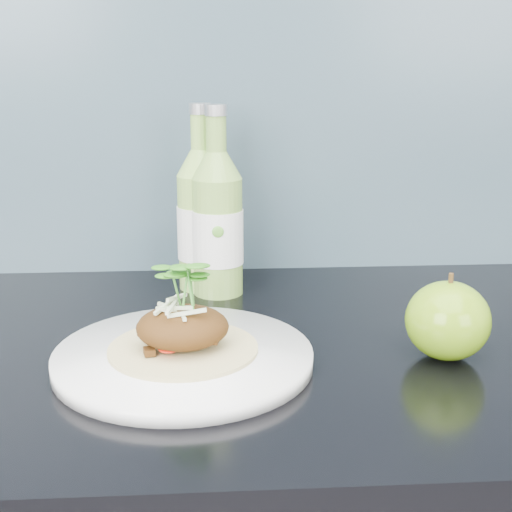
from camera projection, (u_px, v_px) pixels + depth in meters
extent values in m
cube|color=#6D95AB|center=(237.00, 28.00, 1.00)|extent=(4.00, 0.02, 0.70)
cylinder|color=white|center=(183.00, 357.00, 0.74)|extent=(0.35, 0.35, 0.02)
cylinder|color=tan|center=(183.00, 349.00, 0.74)|extent=(0.16, 0.16, 0.00)
ellipsoid|color=#53300F|center=(183.00, 327.00, 0.74)|extent=(0.10, 0.08, 0.04)
ellipsoid|color=#5D8D0F|center=(448.00, 321.00, 0.75)|extent=(0.11, 0.11, 0.08)
cylinder|color=#472D14|center=(451.00, 280.00, 0.74)|extent=(0.01, 0.00, 0.01)
cylinder|color=#8FC251|center=(203.00, 232.00, 0.98)|extent=(0.07, 0.07, 0.16)
cone|color=#8FC251|center=(201.00, 162.00, 0.95)|extent=(0.07, 0.07, 0.04)
cylinder|color=#8FC251|center=(200.00, 132.00, 0.94)|extent=(0.03, 0.03, 0.05)
cylinder|color=silver|center=(200.00, 109.00, 0.93)|extent=(0.03, 0.03, 0.01)
cylinder|color=white|center=(203.00, 232.00, 0.98)|extent=(0.07, 0.07, 0.07)
ellipsoid|color=#59A533|center=(202.00, 227.00, 0.94)|extent=(0.02, 0.00, 0.02)
cylinder|color=#7BAA47|center=(218.00, 237.00, 0.95)|extent=(0.07, 0.07, 0.16)
cone|color=#7BAA47|center=(217.00, 165.00, 0.93)|extent=(0.07, 0.07, 0.04)
cylinder|color=#7BAA47|center=(216.00, 134.00, 0.92)|extent=(0.03, 0.03, 0.05)
cylinder|color=silver|center=(216.00, 110.00, 0.91)|extent=(0.03, 0.03, 0.01)
cylinder|color=white|center=(218.00, 236.00, 0.95)|extent=(0.07, 0.07, 0.07)
ellipsoid|color=#59A533|center=(218.00, 232.00, 0.92)|extent=(0.02, 0.00, 0.02)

